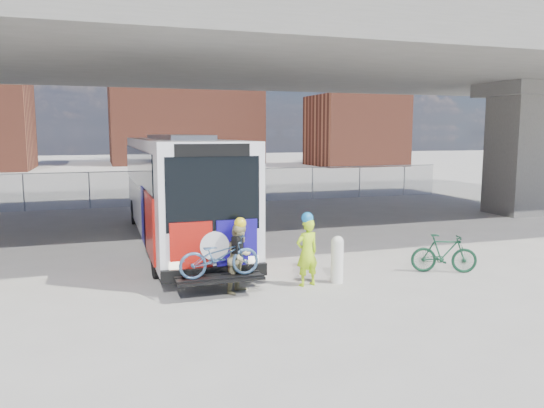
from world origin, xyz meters
name	(u,v)px	position (x,y,z in m)	size (l,w,h in m)	color
ground	(253,252)	(0.00, 0.00, 0.00)	(160.00, 160.00, 0.00)	#9E9991
bus	(177,182)	(-2.00, 2.38, 2.11)	(2.67, 12.92, 3.69)	silver
overpass	(222,57)	(0.00, 4.00, 6.54)	(40.00, 16.00, 7.95)	#605E59
chainlink_fence	(189,178)	(0.00, 12.00, 1.42)	(30.00, 0.06, 30.00)	gray
brick_buildings	(148,119)	(1.23, 48.23, 5.42)	(54.00, 22.00, 12.00)	brown
smokestack	(239,67)	(14.00, 55.00, 12.50)	(2.20, 2.20, 25.00)	brown
bollard	(337,258)	(1.08, -3.94, 0.64)	(0.31, 0.31, 1.20)	silver
cyclist_hivis	(307,250)	(0.26, -3.94, 0.89)	(0.68, 0.52, 1.84)	#B7EF19
cyclist_tan	(240,257)	(-1.44, -3.94, 0.85)	(1.00, 1.00, 1.80)	tan
bike_parked	(444,253)	(4.24, -3.94, 0.53)	(0.49, 1.75, 1.05)	#133C26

